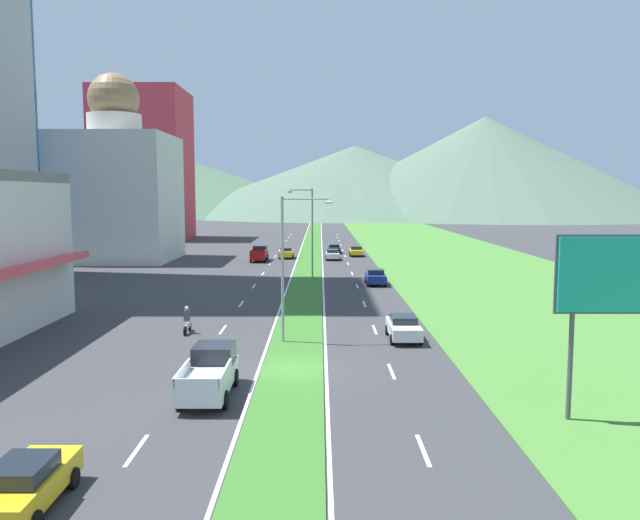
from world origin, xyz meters
TOP-DOWN VIEW (x-y plane):
  - ground_plane at (0.00, 0.00)m, footprint 600.00×600.00m
  - grass_median at (0.00, 60.00)m, footprint 3.20×240.00m
  - grass_verge_right at (20.60, 60.00)m, footprint 24.00×240.00m
  - lane_dash_left_1 at (-5.10, -10.16)m, footprint 0.16×2.80m
  - lane_dash_left_2 at (-5.10, -0.32)m, footprint 0.16×2.80m
  - lane_dash_left_3 at (-5.10, 9.53)m, footprint 0.16×2.80m
  - lane_dash_left_4 at (-5.10, 19.37)m, footprint 0.16×2.80m
  - lane_dash_left_5 at (-5.10, 29.21)m, footprint 0.16×2.80m
  - lane_dash_left_6 at (-5.10, 39.05)m, footprint 0.16×2.80m
  - lane_dash_left_7 at (-5.10, 48.89)m, footprint 0.16×2.80m
  - lane_dash_left_8 at (-5.10, 58.74)m, footprint 0.16×2.80m
  - lane_dash_left_9 at (-5.10, 68.58)m, footprint 0.16×2.80m
  - lane_dash_left_10 at (-5.10, 78.42)m, footprint 0.16×2.80m
  - lane_dash_left_11 at (-5.10, 88.26)m, footprint 0.16×2.80m
  - lane_dash_left_12 at (-5.10, 98.10)m, footprint 0.16×2.80m
  - lane_dash_left_13 at (-5.10, 107.95)m, footprint 0.16×2.80m
  - lane_dash_right_1 at (5.10, -10.16)m, footprint 0.16×2.80m
  - lane_dash_right_2 at (5.10, -0.32)m, footprint 0.16×2.80m
  - lane_dash_right_3 at (5.10, 9.53)m, footprint 0.16×2.80m
  - lane_dash_right_4 at (5.10, 19.37)m, footprint 0.16×2.80m
  - lane_dash_right_5 at (5.10, 29.21)m, footprint 0.16×2.80m
  - lane_dash_right_6 at (5.10, 39.05)m, footprint 0.16×2.80m
  - lane_dash_right_7 at (5.10, 48.89)m, footprint 0.16×2.80m
  - lane_dash_right_8 at (5.10, 58.74)m, footprint 0.16×2.80m
  - lane_dash_right_9 at (5.10, 68.58)m, footprint 0.16×2.80m
  - lane_dash_right_10 at (5.10, 78.42)m, footprint 0.16×2.80m
  - lane_dash_right_11 at (5.10, 88.26)m, footprint 0.16×2.80m
  - lane_dash_right_12 at (5.10, 98.10)m, footprint 0.16×2.80m
  - lane_dash_right_13 at (5.10, 107.95)m, footprint 0.16×2.80m
  - edge_line_median_left at (-1.75, 60.00)m, footprint 0.16×240.00m
  - edge_line_median_right at (1.75, 60.00)m, footprint 0.16×240.00m
  - domed_building at (-26.21, 53.53)m, footprint 15.03×15.03m
  - midrise_colored at (-33.81, 94.04)m, footprint 16.97×16.97m
  - hill_far_left at (-78.13, 263.11)m, footprint 183.25×183.25m
  - hill_far_center at (16.52, 239.28)m, footprint 160.57×160.57m
  - hill_far_right at (69.20, 227.56)m, footprint 156.63×156.63m
  - street_lamp_near at (-0.48, 6.03)m, footprint 3.17×0.43m
  - street_lamp_mid at (0.35, 34.10)m, footprint 2.71×0.28m
  - billboard_roadside at (12.94, -7.29)m, footprint 4.59×0.28m
  - car_0 at (6.65, 6.74)m, footprint 1.95×4.35m
  - car_1 at (3.17, 53.97)m, footprint 1.95×4.02m
  - car_2 at (-3.33, 56.00)m, footprint 1.98×4.17m
  - car_3 at (3.61, 63.76)m, footprint 1.89×4.32m
  - car_4 at (6.72, 59.20)m, footprint 1.93×4.27m
  - car_5 at (-7.05, -14.34)m, footprint 1.86×4.23m
  - car_6 at (6.99, 30.31)m, footprint 1.99×4.15m
  - pickup_truck_0 at (-6.79, 52.41)m, footprint 2.18×5.40m
  - pickup_truck_1 at (-3.58, -3.97)m, footprint 2.18×5.40m
  - motorcycle_rider at (-7.25, 8.49)m, footprint 0.36×2.00m

SIDE VIEW (x-z plane):
  - ground_plane at x=0.00m, z-range 0.00..0.00m
  - lane_dash_left_1 at x=-5.10m, z-range 0.00..0.01m
  - lane_dash_left_2 at x=-5.10m, z-range 0.00..0.01m
  - lane_dash_left_3 at x=-5.10m, z-range 0.00..0.01m
  - lane_dash_left_4 at x=-5.10m, z-range 0.00..0.01m
  - lane_dash_left_5 at x=-5.10m, z-range 0.00..0.01m
  - lane_dash_left_6 at x=-5.10m, z-range 0.00..0.01m
  - lane_dash_left_7 at x=-5.10m, z-range 0.00..0.01m
  - lane_dash_left_8 at x=-5.10m, z-range 0.00..0.01m
  - lane_dash_left_9 at x=-5.10m, z-range 0.00..0.01m
  - lane_dash_left_10 at x=-5.10m, z-range 0.00..0.01m
  - lane_dash_left_11 at x=-5.10m, z-range 0.00..0.01m
  - lane_dash_left_12 at x=-5.10m, z-range 0.00..0.01m
  - lane_dash_left_13 at x=-5.10m, z-range 0.00..0.01m
  - lane_dash_right_1 at x=5.10m, z-range 0.00..0.01m
  - lane_dash_right_2 at x=5.10m, z-range 0.00..0.01m
  - lane_dash_right_3 at x=5.10m, z-range 0.00..0.01m
  - lane_dash_right_4 at x=5.10m, z-range 0.00..0.01m
  - lane_dash_right_5 at x=5.10m, z-range 0.00..0.01m
  - lane_dash_right_6 at x=5.10m, z-range 0.00..0.01m
  - lane_dash_right_7 at x=5.10m, z-range 0.00..0.01m
  - lane_dash_right_8 at x=5.10m, z-range 0.00..0.01m
  - lane_dash_right_9 at x=5.10m, z-range 0.00..0.01m
  - lane_dash_right_10 at x=5.10m, z-range 0.00..0.01m
  - lane_dash_right_11 at x=5.10m, z-range 0.00..0.01m
  - lane_dash_right_12 at x=5.10m, z-range 0.00..0.01m
  - lane_dash_right_13 at x=5.10m, z-range 0.00..0.01m
  - edge_line_median_left at x=-1.75m, z-range 0.00..0.01m
  - edge_line_median_right at x=1.75m, z-range 0.00..0.01m
  - grass_median at x=0.00m, z-range 0.00..0.06m
  - grass_verge_right at x=20.60m, z-range 0.00..0.06m
  - car_3 at x=3.61m, z-range 0.03..1.39m
  - car_4 at x=6.72m, z-range 0.02..1.47m
  - car_1 at x=3.17m, z-range 0.02..1.46m
  - motorcycle_rider at x=-7.25m, z-range -0.15..1.65m
  - car_0 at x=6.65m, z-range 0.03..1.51m
  - car_5 at x=-7.05m, z-range 0.02..1.53m
  - car_2 at x=-3.33m, z-range 0.02..1.54m
  - car_6 at x=6.99m, z-range 0.02..1.57m
  - pickup_truck_0 at x=-6.79m, z-range -0.02..1.98m
  - pickup_truck_1 at x=-3.58m, z-range -0.02..1.98m
  - street_lamp_near at x=-0.48m, z-range 0.72..9.64m
  - street_lamp_mid at x=0.35m, z-range 0.68..10.30m
  - billboard_roadside at x=12.94m, z-range 1.81..9.32m
  - domed_building at x=-26.21m, z-range -2.79..22.32m
  - midrise_colored at x=-33.81m, z-range 0.00..29.51m
  - hill_far_center at x=16.52m, z-range 0.00..29.62m
  - hill_far_left at x=-78.13m, z-range 0.00..30.71m
  - hill_far_right at x=69.20m, z-range 0.00..40.50m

